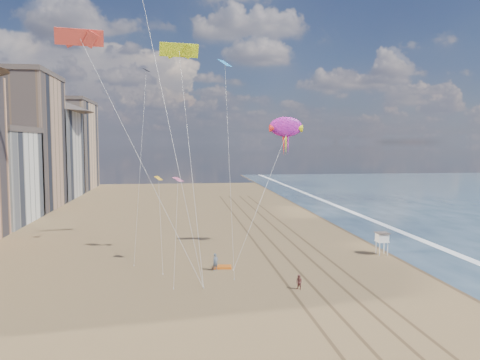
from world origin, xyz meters
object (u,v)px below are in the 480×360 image
show_kite (286,127)px  kite_flyer_a (215,262)px  grounded_kite (222,267)px  kite_flyer_b (299,282)px  lifeguard_stand (382,238)px

show_kite → kite_flyer_a: show_kite is taller
grounded_kite → kite_flyer_b: size_ratio=1.41×
kite_flyer_a → show_kite: bearing=8.7°
lifeguard_stand → kite_flyer_a: (-21.54, -4.56, -1.25)m
lifeguard_stand → kite_flyer_b: size_ratio=1.95×
kite_flyer_a → kite_flyer_b: 10.87m
lifeguard_stand → kite_flyer_b: (-14.01, -12.40, -1.47)m
kite_flyer_b → show_kite: bearing=131.0°
lifeguard_stand → kite_flyer_b: lifeguard_stand is taller
kite_flyer_a → kite_flyer_b: bearing=-80.6°
lifeguard_stand → show_kite: show_kite is taller
grounded_kite → kite_flyer_b: (6.67, -8.74, 0.62)m
lifeguard_stand → show_kite: size_ratio=0.14×
kite_flyer_a → kite_flyer_b: kite_flyer_a is taller
show_kite → kite_flyer_a: 20.62m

